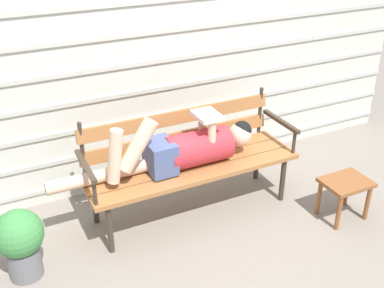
{
  "coord_description": "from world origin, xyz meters",
  "views": [
    {
      "loc": [
        -1.41,
        -2.72,
        2.3
      ],
      "look_at": [
        0.0,
        0.14,
        0.62
      ],
      "focal_mm": 43.96,
      "sensor_mm": 36.0,
      "label": 1
    }
  ],
  "objects_px": {
    "park_bench": "(188,156)",
    "reclining_person": "(183,149)",
    "footstool": "(345,188)",
    "potted_plant": "(20,241)"
  },
  "relations": [
    {
      "from": "park_bench",
      "to": "potted_plant",
      "type": "bearing_deg",
      "value": -169.91
    },
    {
      "from": "park_bench",
      "to": "reclining_person",
      "type": "xyz_separation_m",
      "value": [
        -0.08,
        -0.07,
        0.12
      ]
    },
    {
      "from": "footstool",
      "to": "potted_plant",
      "type": "height_order",
      "value": "potted_plant"
    },
    {
      "from": "reclining_person",
      "to": "footstool",
      "type": "bearing_deg",
      "value": -28.21
    },
    {
      "from": "reclining_person",
      "to": "potted_plant",
      "type": "xyz_separation_m",
      "value": [
        -1.27,
        -0.17,
        -0.3
      ]
    },
    {
      "from": "potted_plant",
      "to": "footstool",
      "type": "bearing_deg",
      "value": -10.34
    },
    {
      "from": "reclining_person",
      "to": "potted_plant",
      "type": "bearing_deg",
      "value": -172.49
    },
    {
      "from": "footstool",
      "to": "potted_plant",
      "type": "xyz_separation_m",
      "value": [
        -2.39,
        0.44,
        0.03
      ]
    },
    {
      "from": "reclining_person",
      "to": "potted_plant",
      "type": "relative_size",
      "value": 3.18
    },
    {
      "from": "potted_plant",
      "to": "park_bench",
      "type": "bearing_deg",
      "value": 10.09
    }
  ]
}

